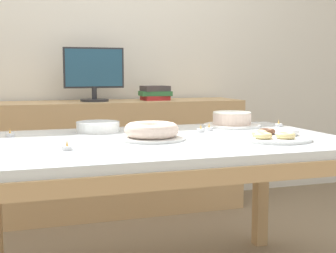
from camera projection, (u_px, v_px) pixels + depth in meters
wall_back at (98, 35)px, 3.56m from camera, size 8.00×0.10×2.60m
dining_table at (165, 157)px, 2.07m from camera, size 1.60×1.02×0.73m
sideboard at (107, 157)px, 3.38m from camera, size 1.99×0.44×0.81m
computer_monitor at (94, 74)px, 3.28m from camera, size 0.42×0.20×0.38m
book_stack at (155, 93)px, 3.44m from camera, size 0.23×0.17×0.11m
cake_chocolate_round at (232, 120)px, 2.51m from camera, size 0.31×0.31×0.08m
cake_golden_bundt at (152, 132)px, 2.02m from camera, size 0.29×0.29×0.07m
pastry_platter at (274, 137)px, 2.02m from camera, size 0.32×0.32×0.04m
plate_stack at (98, 127)px, 2.28m from camera, size 0.21×0.21×0.05m
tealight_near_front at (67, 148)px, 1.75m from camera, size 0.04×0.04×0.04m
tealight_left_edge at (209, 128)px, 2.34m from camera, size 0.04×0.04×0.04m
tealight_centre at (201, 130)px, 2.28m from camera, size 0.04×0.04×0.04m
tealight_right_edge at (10, 134)px, 2.12m from camera, size 0.04×0.04×0.04m
tealight_near_cakes at (279, 125)px, 2.50m from camera, size 0.04×0.04×0.04m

